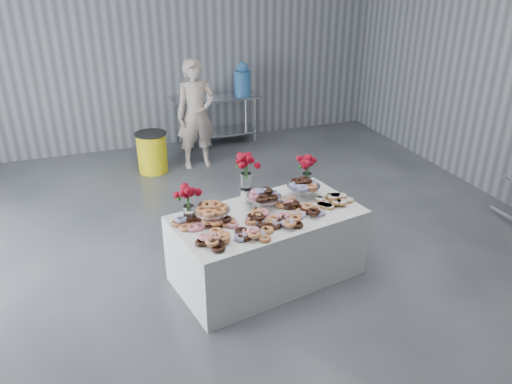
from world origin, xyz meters
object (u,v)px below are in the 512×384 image
(display_table, at_px, (267,246))
(water_jug, at_px, (242,79))
(prep_table, at_px, (216,112))
(trash_barrel, at_px, (152,152))
(person, at_px, (196,115))

(display_table, relative_size, water_jug, 3.43)
(display_table, bearing_deg, prep_table, 81.55)
(display_table, distance_m, water_jug, 4.29)
(water_jug, distance_m, trash_barrel, 2.11)
(water_jug, relative_size, trash_barrel, 0.87)
(prep_table, height_order, water_jug, water_jug)
(display_table, distance_m, trash_barrel, 3.34)
(prep_table, bearing_deg, water_jug, -0.00)
(display_table, distance_m, person, 3.29)
(person, height_order, trash_barrel, person)
(prep_table, distance_m, water_jug, 0.73)
(water_jug, height_order, person, person)
(display_table, bearing_deg, trash_barrel, 101.50)
(display_table, relative_size, trash_barrel, 3.00)
(display_table, relative_size, prep_table, 1.27)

